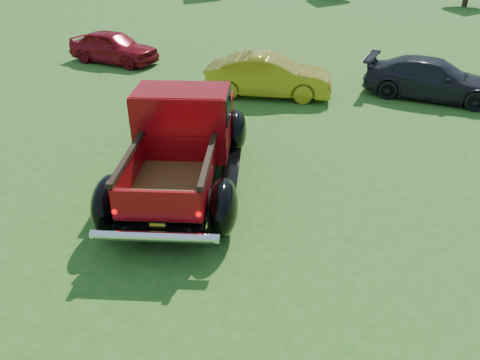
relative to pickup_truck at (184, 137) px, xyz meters
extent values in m
plane|color=#2A5D1A|center=(1.72, -1.83, -0.95)|extent=(120.00, 120.00, 0.00)
cylinder|color=black|center=(-0.30, -2.33, -0.52)|extent=(0.48, 0.90, 0.86)
cylinder|color=black|center=(1.47, -1.83, -0.52)|extent=(0.48, 0.90, 0.86)
cylinder|color=black|center=(-1.23, 1.00, -0.52)|extent=(0.48, 0.90, 0.86)
cylinder|color=black|center=(0.53, 1.49, -0.52)|extent=(0.48, 0.90, 0.86)
cube|color=black|center=(0.10, -0.37, -0.47)|extent=(2.83, 5.29, 0.22)
cube|color=maroon|center=(-0.38, 1.35, -0.02)|extent=(2.20, 2.05, 0.67)
cube|color=silver|center=(-0.60, 2.15, -0.04)|extent=(1.68, 0.53, 0.54)
cube|color=maroon|center=(0.00, 0.00, 0.34)|extent=(2.19, 1.71, 1.40)
cube|color=black|center=(0.00, 0.00, 0.72)|extent=(2.20, 1.62, 0.54)
cube|color=maroon|center=(0.00, 0.00, 1.01)|extent=(2.07, 1.59, 0.09)
cube|color=brown|center=(0.47, -1.66, -0.28)|extent=(1.99, 2.47, 0.05)
cube|color=maroon|center=(-0.23, -1.86, 0.00)|extent=(0.63, 2.09, 0.56)
cube|color=maroon|center=(1.17, -1.47, 0.00)|extent=(0.63, 2.09, 0.56)
cube|color=maroon|center=(0.18, -0.63, 0.00)|extent=(1.42, 0.45, 0.56)
cube|color=maroon|center=(0.76, -2.70, 0.00)|extent=(1.42, 0.46, 0.56)
cube|color=black|center=(-0.23, -1.86, 0.33)|extent=(0.68, 2.11, 0.10)
cube|color=black|center=(1.17, -1.47, 0.33)|extent=(0.68, 2.11, 0.10)
ellipsoid|color=black|center=(-0.40, -2.36, -0.39)|extent=(0.79, 1.24, 0.95)
ellipsoid|color=black|center=(1.57, -1.80, -0.39)|extent=(0.79, 1.24, 0.95)
ellipsoid|color=black|center=(-1.34, 0.97, -0.39)|extent=(0.79, 1.24, 0.95)
ellipsoid|color=black|center=(0.64, 1.52, -0.39)|extent=(0.79, 1.24, 0.95)
cube|color=black|center=(-0.87, -0.69, -0.60)|extent=(0.94, 2.28, 0.06)
cube|color=black|center=(1.10, -0.14, -0.60)|extent=(0.94, 2.28, 0.06)
cylinder|color=silver|center=(0.83, -2.96, -0.41)|extent=(2.07, 0.73, 0.17)
cube|color=black|center=(0.77, -2.75, -0.36)|extent=(0.32, 0.10, 0.16)
cube|color=gold|center=(0.77, -2.76, -0.36)|extent=(0.25, 0.08, 0.11)
sphere|color=#CC0505|center=(0.10, -2.92, -0.11)|extent=(0.10, 0.10, 0.10)
sphere|color=#CC0505|center=(1.43, -2.55, -0.11)|extent=(0.10, 0.10, 0.10)
imported|color=maroon|center=(-6.78, 7.93, -0.32)|extent=(3.88, 1.95, 1.27)
imported|color=#A68E16|center=(0.22, 5.92, -0.29)|extent=(4.20, 2.07, 1.32)
imported|color=black|center=(5.22, 7.44, -0.34)|extent=(4.43, 2.21, 1.24)
camera|label=1|loc=(4.12, -8.35, 4.02)|focal=35.00mm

